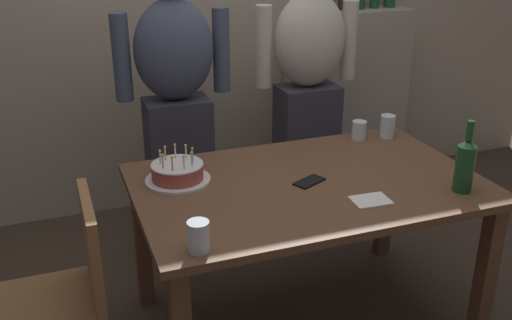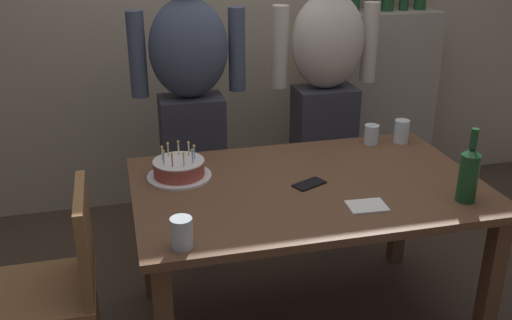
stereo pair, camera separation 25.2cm
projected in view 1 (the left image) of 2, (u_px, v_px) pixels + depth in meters
The scene contains 14 objects.
ground_plane at pixel (303, 320), 2.85m from camera, with size 10.00×10.00×0.00m, color #47382B.
back_wall at pixel (207, 3), 3.69m from camera, with size 5.20×0.10×2.60m, color tan.
dining_table at pixel (307, 201), 2.60m from camera, with size 1.50×0.96×0.74m.
birthday_cake at pixel (178, 173), 2.55m from camera, with size 0.28×0.28×0.15m.
water_glass_near at pixel (199, 236), 2.01m from camera, with size 0.08×0.08×0.11m, color silver.
water_glass_far at pixel (359, 130), 3.02m from camera, with size 0.07×0.07×0.10m, color silver.
water_glass_side at pixel (387, 126), 3.05m from camera, with size 0.07×0.07×0.12m, color silver.
wine_bottle at pixel (465, 164), 2.43m from camera, with size 0.08×0.08×0.31m.
cell_phone at pixel (309, 181), 2.55m from camera, with size 0.14×0.07×0.01m, color black.
napkin_stack at pixel (371, 201), 2.38m from camera, with size 0.15×0.12×0.01m, color white.
person_man_bearded at pixel (177, 108), 3.10m from camera, with size 0.61×0.27×1.66m.
person_woman_cardigan at pixel (308, 94), 3.34m from camera, with size 0.61×0.27×1.66m.
dining_chair at pixel (69, 289), 2.21m from camera, with size 0.42×0.42×0.87m.
shelf_cabinet at pixel (346, 99), 4.04m from camera, with size 0.80×0.30×1.52m.
Camera 1 is at (-1.02, -2.11, 1.82)m, focal length 41.30 mm.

